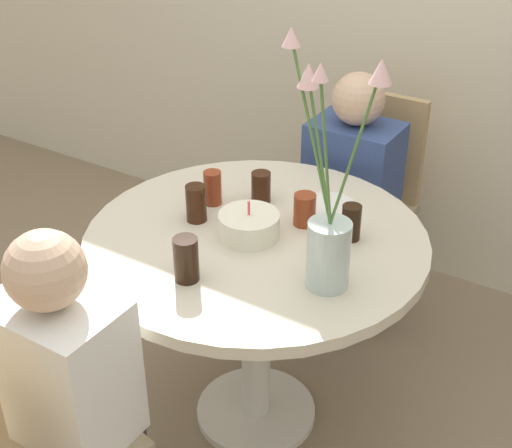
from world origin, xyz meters
The scene contains 15 objects.
ground_plane centered at (0.00, 0.00, 0.00)m, with size 16.00×16.00×0.00m, color #89755B.
dining_table centered at (0.00, 0.00, 0.64)m, with size 1.08×1.08×0.77m.
chair_right_flank centered at (0.00, 0.88, 0.53)m, with size 0.40×0.40×0.93m.
chair_left_flank centered at (-0.18, -0.86, 0.53)m, with size 0.47×0.47×0.93m.
birthday_cake centered at (-0.01, -0.02, 0.81)m, with size 0.19×0.19×0.12m.
flower_vase centered at (0.30, -0.11, 0.97)m, with size 0.29×0.14×0.70m.
side_plate centered at (0.11, 0.29, 0.78)m, with size 0.17×0.17×0.01m.
drink_glass_0 centered at (0.26, 0.14, 0.83)m, with size 0.06×0.06×0.11m.
drink_glass_1 centered at (-0.04, -0.31, 0.84)m, with size 0.07×0.07×0.13m.
drink_glass_2 centered at (0.09, 0.14, 0.83)m, with size 0.07×0.07×0.11m.
drink_glass_3 centered at (-0.21, -0.02, 0.84)m, with size 0.07×0.07×0.12m.
drink_glass_4 centered at (-0.10, 0.20, 0.83)m, with size 0.07×0.07×0.11m.
drink_glass_5 centered at (-0.23, 0.10, 0.83)m, with size 0.06×0.06×0.12m.
person_woman centered at (0.00, 0.72, 0.51)m, with size 0.34×0.24×1.09m.
person_guest centered at (-0.15, -0.70, 0.51)m, with size 0.34×0.24×1.09m.
Camera 1 is at (1.01, -1.61, 1.95)m, focal length 50.00 mm.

